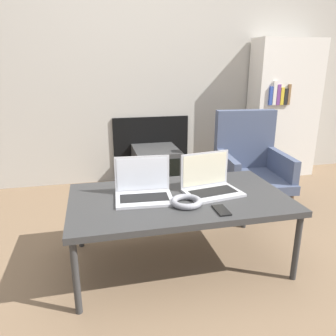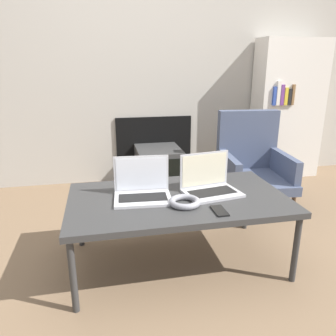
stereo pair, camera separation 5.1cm
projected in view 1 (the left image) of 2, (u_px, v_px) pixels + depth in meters
name	position (u px, v px, depth m)	size (l,w,h in m)	color
ground_plane	(185.00, 274.00, 2.00)	(14.00, 14.00, 0.00)	#7A6047
wall_back	(137.00, 58.00, 3.32)	(7.00, 0.08, 2.60)	#ADA89E
table	(179.00, 201.00, 2.01)	(1.32, 0.75, 0.45)	#333333
laptop_left	(144.00, 189.00, 1.97)	(0.35, 0.26, 0.24)	silver
laptop_right	(210.00, 184.00, 2.06)	(0.37, 0.29, 0.24)	#B2B2B7
headphones	(186.00, 202.00, 1.88)	(0.18, 0.18, 0.04)	gray
phone	(221.00, 210.00, 1.80)	(0.07, 0.14, 0.01)	black
tv	(156.00, 168.00, 3.38)	(0.45, 0.52, 0.41)	#383838
armchair	(249.00, 160.00, 3.00)	(0.62, 0.70, 0.82)	#47516B
bookshelf	(283.00, 110.00, 3.64)	(0.74, 0.32, 1.49)	silver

